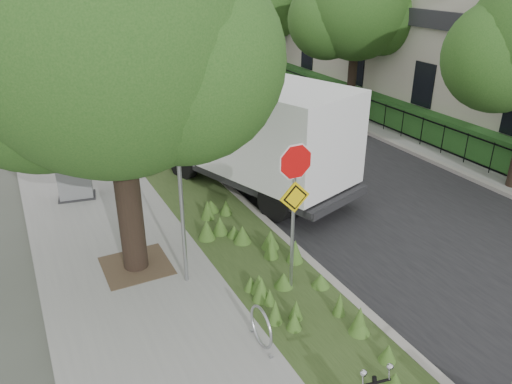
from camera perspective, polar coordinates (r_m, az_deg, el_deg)
ground at (r=10.72m, az=12.21°, el=-10.80°), size 120.00×120.00×0.00m
sidewalk_near at (r=17.72m, az=-20.12°, el=3.23°), size 3.50×60.00×0.12m
verge at (r=18.17m, az=-11.58°, el=4.81°), size 2.00×60.00×0.12m
kerb_near at (r=18.43m, az=-8.59°, el=5.35°), size 0.20×60.00×0.13m
road at (r=19.75m, az=1.11°, el=6.78°), size 7.00×60.00×0.01m
kerb_far at (r=21.52m, az=9.46°, el=8.16°), size 0.20×60.00×0.13m
footpath_far at (r=22.54m, az=13.01°, el=8.61°), size 3.20×60.00×0.12m
street_tree_main at (r=9.68m, az=-16.91°, el=15.86°), size 6.21×5.54×7.66m
bare_post at (r=9.65m, az=-8.60°, el=-0.11°), size 0.08×0.08×4.00m
bike_hoop at (r=8.79m, az=0.60°, el=-15.15°), size 0.06×0.78×0.77m
sign_assembly at (r=9.23m, az=4.43°, el=0.33°), size 0.94×0.08×3.22m
fence_far at (r=21.77m, az=11.09°, el=9.88°), size 0.04×24.00×1.00m
hedge_far at (r=22.20m, az=12.56°, el=10.04°), size 1.00×24.00×1.10m
terrace_houses at (r=24.04m, az=20.45°, el=18.72°), size 7.40×26.40×8.20m
far_tree_b at (r=21.02m, az=11.27°, el=19.62°), size 4.83×4.31×6.56m
far_tree_c at (r=27.80m, az=0.57°, el=20.40°), size 4.37×3.89×5.93m
box_truck at (r=14.10m, az=0.33°, el=6.90°), size 4.11×6.50×2.75m
utility_cabinet at (r=14.64m, az=-20.09°, el=1.67°), size 1.08×0.82×1.31m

